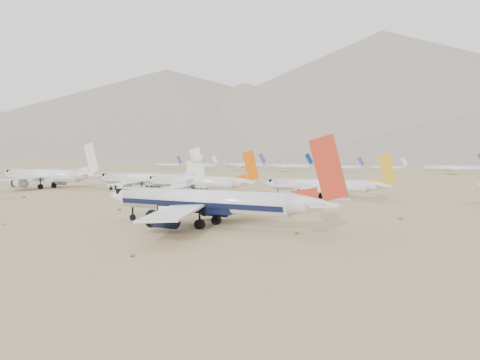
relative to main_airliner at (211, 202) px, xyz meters
The scene contains 7 objects.
ground 8.05m from the main_airliner, 169.02° to the right, with size 7000.00×7000.00×0.00m, color #988258.
main_airliner is the anchor object (origin of this frame).
row2_gold_tail 71.21m from the main_airliner, 89.36° to the left, with size 43.19×42.24×15.38m.
row2_orange_tail 77.51m from the main_airliner, 125.19° to the left, with size 46.07×45.06×16.43m.
row2_white_trijet 95.62m from the main_airliner, 136.41° to the left, with size 49.78×48.65×17.64m.
row2_white_twin 135.12m from the main_airliner, 153.40° to the left, with size 55.58×54.38×19.86m.
desert_scrub 30.95m from the main_airliner, 97.96° to the right, with size 261.14×121.67×0.63m.
Camera 1 is at (55.40, -78.78, 14.45)m, focal length 35.00 mm.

